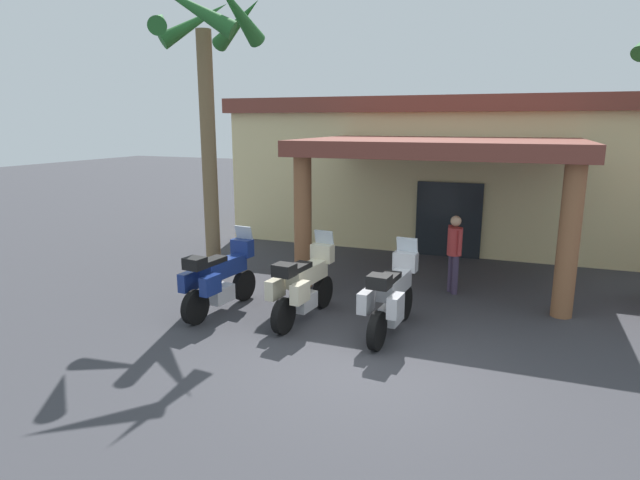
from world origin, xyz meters
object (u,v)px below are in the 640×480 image
motorcycle_blue (220,278)px  pedestrian (454,248)px  motorcycle_silver (392,297)px  palm_tree_roadside (206,70)px  motel_building (462,168)px  motorcycle_cream (304,285)px

motorcycle_blue → pedestrian: size_ratio=1.27×
motorcycle_silver → pedestrian: 2.89m
palm_tree_roadside → pedestrian: bearing=21.8°
motorcycle_silver → pedestrian: bearing=-10.1°
palm_tree_roadside → motel_building: bearing=62.9°
motorcycle_blue → motorcycle_cream: bearing=-77.3°
motorcycle_silver → motorcycle_blue: bearing=96.6°
motorcycle_silver → palm_tree_roadside: size_ratio=0.34×
motorcycle_blue → motorcycle_silver: 3.46m
motel_building → motorcycle_cream: bearing=-102.2°
motel_building → motorcycle_cream: size_ratio=6.48×
pedestrian → motorcycle_silver: bearing=-141.0°
motorcycle_blue → pedestrian: pedestrian is taller
motorcycle_blue → palm_tree_roadside: bearing=42.5°
motorcycle_silver → pedestrian: (0.64, 2.80, 0.32)m
motorcycle_blue → motorcycle_cream: (1.73, 0.24, 0.00)m
pedestrian → motorcycle_cream: bearing=-168.4°
motorcycle_silver → palm_tree_roadside: (-4.27, 0.83, 4.07)m
motorcycle_silver → palm_tree_roadside: palm_tree_roadside is taller
motorcycle_cream → pedestrian: 3.67m
motel_building → motorcycle_silver: size_ratio=6.48×
pedestrian → motorcycle_blue: bearing=178.4°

